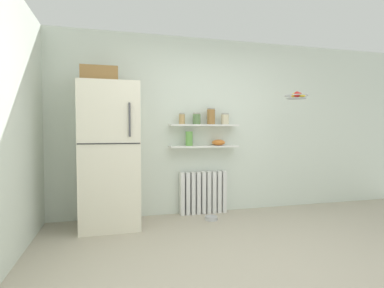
# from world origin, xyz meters

# --- Properties ---
(ground_plane) EXTENTS (7.04, 7.04, 0.00)m
(ground_plane) POSITION_xyz_m (0.00, 0.50, 0.00)
(ground_plane) COLOR #B2A893
(back_wall) EXTENTS (7.04, 0.10, 2.60)m
(back_wall) POSITION_xyz_m (0.00, 2.05, 1.30)
(back_wall) COLOR silver
(back_wall) RESTS_ON ground_plane
(side_wall_left) EXTENTS (0.10, 4.80, 2.60)m
(side_wall_left) POSITION_xyz_m (-2.25, 0.60, 1.30)
(side_wall_left) COLOR silver
(side_wall_left) RESTS_ON ground_plane
(refrigerator) EXTENTS (0.73, 0.73, 2.00)m
(refrigerator) POSITION_xyz_m (-1.36, 1.65, 0.95)
(refrigerator) COLOR silver
(refrigerator) RESTS_ON ground_plane
(radiator) EXTENTS (0.70, 0.12, 0.62)m
(radiator) POSITION_xyz_m (-0.02, 1.92, 0.31)
(radiator) COLOR white
(radiator) RESTS_ON ground_plane
(wall_shelf_lower) EXTENTS (1.02, 0.22, 0.02)m
(wall_shelf_lower) POSITION_xyz_m (-0.02, 1.89, 1.00)
(wall_shelf_lower) COLOR white
(wall_shelf_upper) EXTENTS (1.02, 0.22, 0.02)m
(wall_shelf_upper) POSITION_xyz_m (-0.02, 1.89, 1.31)
(wall_shelf_upper) COLOR white
(storage_jar_0) EXTENTS (0.09, 0.09, 0.16)m
(storage_jar_0) POSITION_xyz_m (-0.35, 1.89, 1.40)
(storage_jar_0) COLOR tan
(storage_jar_0) RESTS_ON wall_shelf_upper
(storage_jar_1) EXTENTS (0.11, 0.11, 0.17)m
(storage_jar_1) POSITION_xyz_m (-0.13, 1.89, 1.40)
(storage_jar_1) COLOR #5B7F4C
(storage_jar_1) RESTS_ON wall_shelf_upper
(storage_jar_2) EXTENTS (0.12, 0.12, 0.24)m
(storage_jar_2) POSITION_xyz_m (0.09, 1.89, 1.44)
(storage_jar_2) COLOR olive
(storage_jar_2) RESTS_ON wall_shelf_upper
(storage_jar_3) EXTENTS (0.12, 0.12, 0.17)m
(storage_jar_3) POSITION_xyz_m (0.31, 1.89, 1.40)
(storage_jar_3) COLOR beige
(storage_jar_3) RESTS_ON wall_shelf_upper
(vase) EXTENTS (0.10, 0.10, 0.21)m
(vase) POSITION_xyz_m (-0.25, 1.89, 1.11)
(vase) COLOR #66A84C
(vase) RESTS_ON wall_shelf_lower
(shelf_bowl) EXTENTS (0.20, 0.20, 0.09)m
(shelf_bowl) POSITION_xyz_m (0.20, 1.89, 1.05)
(shelf_bowl) COLOR orange
(shelf_bowl) RESTS_ON wall_shelf_lower
(pet_food_bowl) EXTENTS (0.17, 0.17, 0.05)m
(pet_food_bowl) POSITION_xyz_m (-0.01, 1.57, 0.03)
(pet_food_bowl) COLOR #B7B7BC
(pet_food_bowl) RESTS_ON ground_plane
(hanging_fruit_basket) EXTENTS (0.32, 0.32, 0.09)m
(hanging_fruit_basket) POSITION_xyz_m (1.19, 1.41, 1.72)
(hanging_fruit_basket) COLOR #B2B2B7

